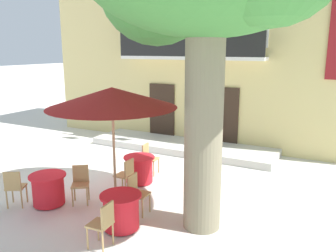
# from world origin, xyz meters

# --- Properties ---
(ground_plane) EXTENTS (120.00, 120.00, 0.00)m
(ground_plane) POSITION_xyz_m (0.00, 0.00, 0.00)
(ground_plane) COLOR silver
(building_facade) EXTENTS (13.00, 5.09, 7.50)m
(building_facade) POSITION_xyz_m (0.96, 6.99, 3.75)
(building_facade) COLOR #DBC67F
(building_facade) RESTS_ON ground
(entrance_step_platform) EXTENTS (6.89, 1.81, 0.25)m
(entrance_step_platform) POSITION_xyz_m (0.96, 4.09, 0.12)
(entrance_step_platform) COLOR silver
(entrance_step_platform) RESTS_ON ground
(cafe_table_near_tree) EXTENTS (0.86, 0.86, 0.76)m
(cafe_table_near_tree) POSITION_xyz_m (1.29, 0.62, 0.39)
(cafe_table_near_tree) COLOR red
(cafe_table_near_tree) RESTS_ON ground
(cafe_chair_near_tree_0) EXTENTS (0.43, 0.43, 0.91)m
(cafe_chair_near_tree_0) POSITION_xyz_m (1.16, 1.37, 0.53)
(cafe_chair_near_tree_0) COLOR tan
(cafe_chair_near_tree_0) RESTS_ON ground
(cafe_chair_near_tree_1) EXTENTS (0.40, 0.40, 0.91)m
(cafe_chair_near_tree_1) POSITION_xyz_m (1.36, -0.13, 0.53)
(cafe_chair_near_tree_1) COLOR tan
(cafe_chair_near_tree_1) RESTS_ON ground
(cafe_table_middle) EXTENTS (0.86, 0.86, 0.76)m
(cafe_table_middle) POSITION_xyz_m (0.11, -1.57, 0.39)
(cafe_table_middle) COLOR red
(cafe_table_middle) RESTS_ON ground
(cafe_chair_middle_0) EXTENTS (0.56, 0.56, 0.91)m
(cafe_chair_middle_0) POSITION_xyz_m (0.69, -1.09, 0.53)
(cafe_chair_middle_0) COLOR tan
(cafe_chair_middle_0) RESTS_ON ground
(cafe_chair_middle_1) EXTENTS (0.55, 0.55, 0.91)m
(cafe_chair_middle_1) POSITION_xyz_m (-0.50, -2.01, 0.53)
(cafe_chair_middle_1) COLOR tan
(cafe_chair_middle_1) RESTS_ON ground
(cafe_table_front) EXTENTS (0.86, 0.86, 0.76)m
(cafe_table_front) POSITION_xyz_m (2.30, -1.70, 0.39)
(cafe_table_front) COLOR red
(cafe_table_front) RESTS_ON ground
(cafe_chair_front_0) EXTENTS (0.41, 0.41, 0.91)m
(cafe_chair_front_0) POSITION_xyz_m (2.20, -0.95, 0.53)
(cafe_chair_front_0) COLOR tan
(cafe_chair_front_0) RESTS_ON ground
(cafe_chair_front_1) EXTENTS (0.42, 0.42, 0.91)m
(cafe_chair_front_1) POSITION_xyz_m (2.42, -2.44, 0.53)
(cafe_chair_front_1) COLOR tan
(cafe_chair_front_1) RESTS_ON ground
(cafe_umbrella) EXTENTS (2.90, 2.90, 2.85)m
(cafe_umbrella) POSITION_xyz_m (1.61, -0.94, 2.61)
(cafe_umbrella) COLOR #997A56
(cafe_umbrella) RESTS_ON ground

